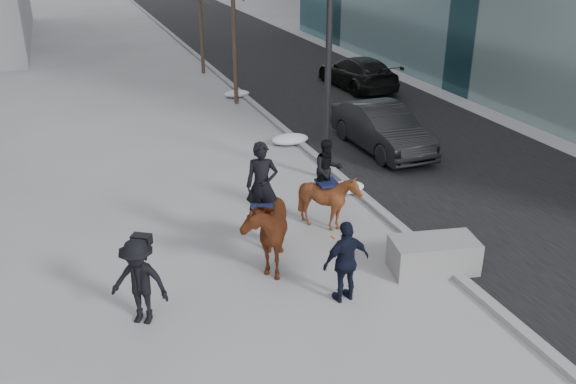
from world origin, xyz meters
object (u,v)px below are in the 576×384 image
object	(u,v)px
mounted_left	(264,221)
mounted_right	(329,194)
car_near	(382,128)
planter	(433,255)

from	to	relation	value
mounted_left	mounted_right	size ratio (longest dim) A/B	1.23
car_near	mounted_right	bearing A→B (deg)	-132.22
mounted_left	planter	bearing A→B (deg)	-25.23
planter	car_near	distance (m)	7.84
planter	mounted_right	world-z (taller)	mounted_right
planter	mounted_left	world-z (taller)	mounted_left
planter	mounted_right	bearing A→B (deg)	116.06
planter	car_near	world-z (taller)	car_near
planter	car_near	xyz separation A→B (m)	(2.69, 7.35, 0.39)
planter	mounted_left	distance (m)	3.78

